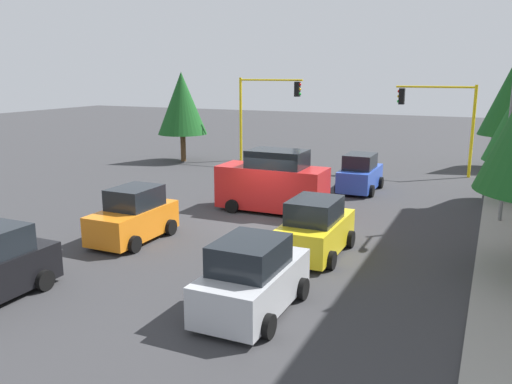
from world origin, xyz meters
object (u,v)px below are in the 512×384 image
object	(u,v)px
street_lamp_curbside	(511,118)
car_yellow	(315,229)
delivery_van_red	(273,183)
traffic_signal_far_right	(264,103)
car_silver	(252,279)
tree_opposite_side	(182,103)
car_orange	(134,217)
car_blue	(360,174)
traffic_signal_far_left	(441,111)

from	to	relation	value
street_lamp_curbside	car_yellow	xyz separation A→B (m)	(6.29, -5.73, -3.45)
delivery_van_red	car_yellow	size ratio (longest dim) A/B	1.26
traffic_signal_far_right	car_silver	distance (m)	23.60
traffic_signal_far_right	tree_opposite_side	world-z (taller)	tree_opposite_side
car_orange	car_blue	xyz separation A→B (m)	(-11.63, 5.61, -0.00)
traffic_signal_far_left	car_orange	distance (m)	20.18
car_silver	traffic_signal_far_left	bearing A→B (deg)	173.95
car_blue	car_yellow	distance (m)	10.42
traffic_signal_far_right	tree_opposite_side	bearing A→B (deg)	-69.31
street_lamp_curbside	car_orange	size ratio (longest dim) A/B	1.94
traffic_signal_far_left	delivery_van_red	size ratio (longest dim) A/B	1.12
traffic_signal_far_left	car_yellow	size ratio (longest dim) A/B	1.41
car_yellow	street_lamp_curbside	bearing A→B (deg)	137.68
tree_opposite_side	car_orange	xyz separation A→B (m)	(15.94, 7.88, -3.10)
car_silver	car_blue	size ratio (longest dim) A/B	1.05
street_lamp_curbside	car_silver	bearing A→B (deg)	-27.58
car_yellow	car_silver	bearing A→B (deg)	-1.21
traffic_signal_far_left	car_blue	distance (m)	7.64
traffic_signal_far_left	car_silver	world-z (taller)	traffic_signal_far_left
car_blue	car_orange	bearing A→B (deg)	-25.76
delivery_van_red	car_orange	distance (m)	6.70
street_lamp_curbside	car_blue	xyz separation A→B (m)	(-4.08, -6.70, -3.45)
street_lamp_curbside	traffic_signal_far_right	bearing A→B (deg)	-124.88
car_orange	car_silver	bearing A→B (deg)	60.87
delivery_van_red	car_orange	bearing A→B (deg)	-27.29
car_blue	traffic_signal_far_right	bearing A→B (deg)	-127.56
tree_opposite_side	delivery_van_red	world-z (taller)	tree_opposite_side
street_lamp_curbside	delivery_van_red	distance (m)	9.88
traffic_signal_far_left	car_yellow	xyz separation A→B (m)	(16.68, -2.18, -2.93)
car_orange	car_blue	world-z (taller)	same
traffic_signal_far_right	street_lamp_curbside	xyz separation A→B (m)	(10.39, 14.90, 0.30)
car_silver	car_blue	world-z (taller)	same
delivery_van_red	tree_opposite_side	bearing A→B (deg)	-132.41
traffic_signal_far_right	car_orange	bearing A→B (deg)	8.21
traffic_signal_far_right	car_blue	xyz separation A→B (m)	(6.31, 8.20, -3.15)
car_orange	car_yellow	xyz separation A→B (m)	(-1.26, 6.59, 0.00)
traffic_signal_far_left	car_yellow	distance (m)	17.08
car_orange	street_lamp_curbside	bearing A→B (deg)	121.51
car_orange	car_blue	distance (m)	12.92
traffic_signal_far_left	car_yellow	bearing A→B (deg)	-7.45
traffic_signal_far_left	street_lamp_curbside	xyz separation A→B (m)	(10.39, 3.55, 0.52)
traffic_signal_far_right	car_yellow	bearing A→B (deg)	28.81
delivery_van_red	car_orange	world-z (taller)	delivery_van_red
car_silver	car_yellow	size ratio (longest dim) A/B	1.01
traffic_signal_far_right	car_orange	distance (m)	18.40
tree_opposite_side	car_silver	size ratio (longest dim) A/B	1.59
traffic_signal_far_right	car_silver	size ratio (longest dim) A/B	1.49
street_lamp_curbside	car_orange	bearing A→B (deg)	-58.49
delivery_van_red	car_yellow	distance (m)	5.87
traffic_signal_far_right	delivery_van_red	distance (m)	13.55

